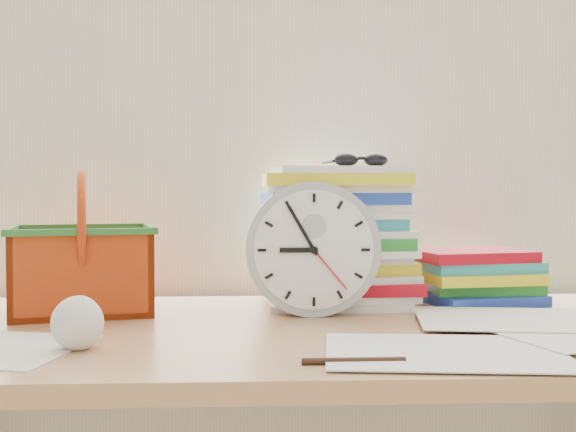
{
  "coord_description": "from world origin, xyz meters",
  "views": [
    {
      "loc": [
        -0.07,
        0.4,
        0.98
      ],
      "look_at": [
        -0.01,
        1.6,
        0.94
      ],
      "focal_mm": 45.0,
      "sensor_mm": 36.0,
      "label": 1
    }
  ],
  "objects": [
    {
      "name": "curtain",
      "position": [
        0.0,
        1.98,
        1.3
      ],
      "size": [
        2.4,
        0.01,
        2.5
      ],
      "primitive_type": "cube",
      "color": "white",
      "rests_on": "room_shell"
    },
    {
      "name": "desk",
      "position": [
        0.0,
        1.6,
        0.68
      ],
      "size": [
        1.4,
        0.7,
        0.75
      ],
      "color": "tan",
      "rests_on": "ground"
    },
    {
      "name": "paper_stack",
      "position": [
        0.09,
        1.84,
        0.89
      ],
      "size": [
        0.34,
        0.29,
        0.27
      ],
      "primitive_type": null,
      "rotation": [
        0.0,
        0.0,
        0.11
      ],
      "color": "white",
      "rests_on": "desk"
    },
    {
      "name": "clock",
      "position": [
        0.04,
        1.7,
        0.87
      ],
      "size": [
        0.24,
        0.05,
        0.24
      ],
      "primitive_type": "cylinder",
      "rotation": [
        1.57,
        0.0,
        0.0
      ],
      "color": "#A8ABB4",
      "rests_on": "desk"
    },
    {
      "name": "sunglasses",
      "position": [
        0.14,
        1.79,
        1.04
      ],
      "size": [
        0.13,
        0.12,
        0.03
      ],
      "primitive_type": null,
      "rotation": [
        0.0,
        0.0,
        0.13
      ],
      "color": "black",
      "rests_on": "paper_stack"
    },
    {
      "name": "book_stack",
      "position": [
        0.38,
        1.83,
        0.8
      ],
      "size": [
        0.28,
        0.23,
        0.11
      ],
      "primitive_type": null,
      "rotation": [
        0.0,
        0.0,
        0.15
      ],
      "color": "white",
      "rests_on": "desk"
    },
    {
      "name": "basket",
      "position": [
        -0.39,
        1.75,
        0.88
      ],
      "size": [
        0.3,
        0.25,
        0.26
      ],
      "primitive_type": null,
      "rotation": [
        0.0,
        0.0,
        0.23
      ],
      "color": "#D24814",
      "rests_on": "desk"
    },
    {
      "name": "crumpled_ball",
      "position": [
        -0.32,
        1.44,
        0.79
      ],
      "size": [
        0.08,
        0.08,
        0.08
      ],
      "primitive_type": "sphere",
      "color": "white",
      "rests_on": "desk"
    },
    {
      "name": "pen",
      "position": [
        0.06,
        1.33,
        0.75
      ],
      "size": [
        0.14,
        0.01,
        0.01
      ],
      "primitive_type": "cylinder",
      "rotation": [
        0.0,
        1.57,
        0.01
      ],
      "color": "black",
      "rests_on": "desk"
    },
    {
      "name": "scattered_papers",
      "position": [
        0.0,
        1.6,
        0.76
      ],
      "size": [
        1.26,
        0.42,
        0.02
      ],
      "primitive_type": null,
      "color": "white",
      "rests_on": "desk"
    }
  ]
}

